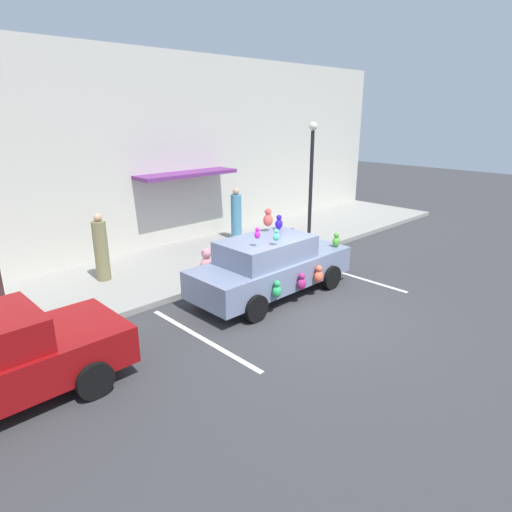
# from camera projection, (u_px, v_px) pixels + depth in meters

# --- Properties ---
(ground_plane) EXTENTS (60.00, 60.00, 0.00)m
(ground_plane) POSITION_uv_depth(u_px,v_px,m) (317.00, 315.00, 10.26)
(ground_plane) COLOR #38383A
(sidewalk) EXTENTS (24.00, 4.00, 0.15)m
(sidewalk) POSITION_uv_depth(u_px,v_px,m) (190.00, 262.00, 13.66)
(sidewalk) COLOR gray
(sidewalk) RESTS_ON ground
(storefront_building) EXTENTS (24.00, 1.25, 6.40)m
(storefront_building) POSITION_uv_depth(u_px,v_px,m) (147.00, 155.00, 14.16)
(storefront_building) COLOR beige
(storefront_building) RESTS_ON ground
(parking_stripe_front) EXTENTS (0.12, 3.60, 0.01)m
(parking_stripe_front) POSITION_uv_depth(u_px,v_px,m) (350.00, 275.00, 12.79)
(parking_stripe_front) COLOR silver
(parking_stripe_front) RESTS_ON ground
(parking_stripe_rear) EXTENTS (0.12, 3.60, 0.01)m
(parking_stripe_rear) POSITION_uv_depth(u_px,v_px,m) (202.00, 338.00, 9.22)
(parking_stripe_rear) COLOR silver
(parking_stripe_rear) RESTS_ON ground
(plush_covered_car) EXTENTS (4.52, 1.97, 2.15)m
(plush_covered_car) POSITION_uv_depth(u_px,v_px,m) (271.00, 266.00, 11.19)
(plush_covered_car) COLOR gray
(plush_covered_car) RESTS_ON ground
(teddy_bear_on_sidewalk) EXTENTS (0.40, 0.33, 0.76)m
(teddy_bear_on_sidewalk) POSITION_uv_depth(u_px,v_px,m) (207.00, 262.00, 12.35)
(teddy_bear_on_sidewalk) COLOR pink
(teddy_bear_on_sidewalk) RESTS_ON sidewalk
(street_lamp_post) EXTENTS (0.28, 0.28, 4.08)m
(street_lamp_post) POSITION_uv_depth(u_px,v_px,m) (311.00, 172.00, 14.43)
(street_lamp_post) COLOR black
(street_lamp_post) RESTS_ON sidewalk
(pedestrian_near_shopfront) EXTENTS (0.37, 0.37, 1.84)m
(pedestrian_near_shopfront) POSITION_uv_depth(u_px,v_px,m) (101.00, 250.00, 11.79)
(pedestrian_near_shopfront) COLOR olive
(pedestrian_near_shopfront) RESTS_ON sidewalk
(pedestrian_walking_past) EXTENTS (0.38, 0.38, 1.84)m
(pedestrian_walking_past) POSITION_uv_depth(u_px,v_px,m) (236.00, 216.00, 15.68)
(pedestrian_walking_past) COLOR teal
(pedestrian_walking_past) RESTS_ON sidewalk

